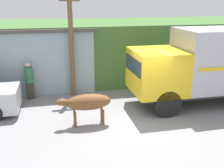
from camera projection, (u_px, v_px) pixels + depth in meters
The scene contains 7 objects.
ground_plane at pixel (138, 120), 10.16m from camera, with size 60.00×60.00×0.00m, color gray.
hillside_embankment at pixel (105, 49), 15.91m from camera, with size 32.00×6.14×3.22m.
building_backdrop at pixel (36, 58), 13.33m from camera, with size 5.95×2.70×3.17m.
cargo_truck at pixel (213, 63), 11.33m from camera, with size 6.84×2.31×3.30m.
brown_cow at pixel (87, 102), 9.54m from camera, with size 1.99×0.60×1.19m.
pedestrian_on_hill at pixel (29, 79), 12.06m from camera, with size 0.46×0.46×1.75m.
utility_pole at pixel (71, 41), 12.00m from camera, with size 0.90×0.22×5.03m.
Camera 1 is at (-3.03, -8.79, 4.46)m, focal length 42.00 mm.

